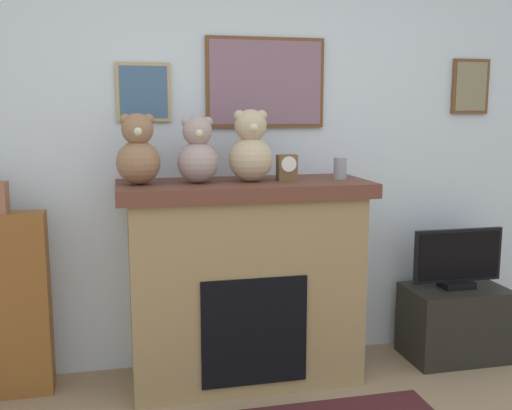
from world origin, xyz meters
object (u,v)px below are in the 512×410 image
Objects in this scene: teddy_bear_grey at (138,153)px; teddy_bear_tan at (198,153)px; mantel_clock at (287,168)px; tv_stand at (454,322)px; fireplace at (244,280)px; bookshelf at (6,299)px; candle_jar at (340,168)px; teddy_bear_cream at (251,149)px; television at (458,260)px.

teddy_bear_grey is 1.04× the size of teddy_bear_tan.
mantel_clock is 0.38× the size of teddy_bear_grey.
tv_stand is at bearing -0.31° from mantel_clock.
teddy_bear_grey reaches higher than fireplace.
fireplace is 0.95m from teddy_bear_grey.
bookshelf is 1.99m from candle_jar.
tv_stand is 4.94× the size of candle_jar.
teddy_bear_grey is at bearing 180.00° from teddy_bear_cream.
fireplace is at bearing 178.21° from candle_jar.
candle_jar is (-0.79, 0.01, 1.00)m from tv_stand.
bookshelf is at bearing 177.82° from television.
fireplace is 3.71× the size of teddy_bear_grey.
tv_stand is at bearing -1.06° from fireplace.
teddy_bear_cream is (0.61, -0.00, 0.01)m from teddy_bear_grey.
teddy_bear_tan is (-0.51, 0.00, 0.09)m from mantel_clock.
bookshelf is 1.56m from teddy_bear_cream.
mantel_clock is (1.55, -0.09, 0.69)m from bookshelf.
bookshelf is 2.68m from tv_stand.
teddy_bear_grey is (-1.15, -0.00, 0.11)m from candle_jar.
bookshelf is 2.00× the size of tv_stand.
teddy_bear_grey is at bearing -7.29° from bookshelf.
teddy_bear_cream is (-1.32, 0.01, 0.71)m from television.
bookshelf reaches higher than fireplace.
fireplace is at bearing 1.80° from teddy_bear_grey.
fireplace is 3.86× the size of teddy_bear_tan.
tv_stand is 0.41m from television.
tv_stand is 2.23m from teddy_bear_grey.
television is (1.36, -0.03, 0.05)m from fireplace.
bookshelf is 1.31m from teddy_bear_tan.
teddy_bear_cream is at bearing -0.01° from teddy_bear_tan.
bookshelf is 3.38× the size of teddy_bear_tan.
teddy_bear_tan is at bearing 179.75° from tv_stand.
tv_stand is at bearing -2.15° from bookshelf.
teddy_bear_cream is (0.30, -0.00, 0.02)m from teddy_bear_tan.
television is at bearing -1.12° from fireplace.
teddy_bear_tan reaches higher than fireplace.
television is at bearing -0.64° from candle_jar.
teddy_bear_cream is at bearing -179.94° from candle_jar.
tv_stand is at bearing 90.00° from television.
mantel_clock reaches higher than bookshelf.
tv_stand is at bearing -0.25° from teddy_bear_tan.
fireplace is at bearing -3.28° from bookshelf.
candle_jar is (0.57, -0.02, 0.64)m from fireplace.
fireplace is 0.70m from mantel_clock.
teddy_bear_cream is (-1.32, 0.01, 1.12)m from tv_stand.
fireplace reaches higher than tv_stand.
teddy_bear_grey is 0.32m from teddy_bear_tan.
teddy_bear_cream reaches higher than television.
fireplace is at bearing 4.00° from teddy_bear_tan.
candle_jar reaches higher than fireplace.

